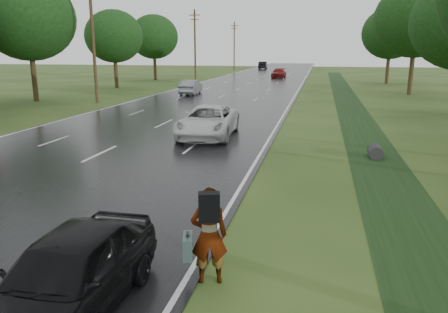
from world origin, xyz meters
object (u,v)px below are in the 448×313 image
pedestrian (208,234)px  white_pickup (208,121)px  dark_sedan (68,275)px  silver_sedan (191,87)px

pedestrian → white_pickup: (-3.58, 13.95, -0.17)m
white_pickup → dark_sedan: bearing=-86.7°
white_pickup → silver_sedan: white_pickup is taller
pedestrian → silver_sedan: 36.16m
white_pickup → silver_sedan: size_ratio=1.31×
white_pickup → silver_sedan: (-7.08, 20.61, -0.07)m
dark_sedan → silver_sedan: bearing=104.0°
pedestrian → silver_sedan: pedestrian is taller
pedestrian → dark_sedan: size_ratio=0.45×
white_pickup → pedestrian: bearing=-78.2°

